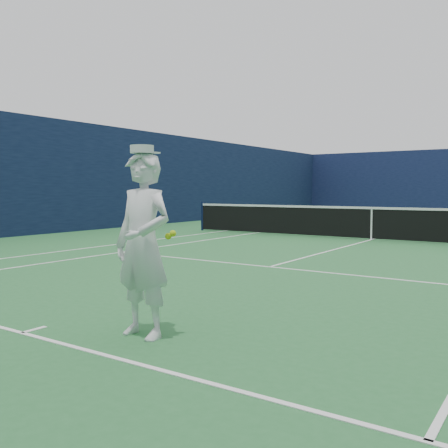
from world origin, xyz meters
name	(u,v)px	position (x,y,z in m)	size (l,w,h in m)	color
ground	(371,240)	(0.00, 0.00, 0.00)	(80.00, 80.00, 0.00)	#276733
court_markings	(371,240)	(0.00, 0.00, 0.00)	(11.03, 23.83, 0.01)	white
windscreen_fence	(373,174)	(0.00, 0.00, 2.00)	(20.12, 36.12, 4.00)	#10183C
tennis_net	(372,222)	(0.00, 0.00, 0.55)	(12.88, 0.09, 1.07)	#141E4C
tennis_player	(143,244)	(1.16, -11.23, 0.97)	(0.78, 0.50, 1.99)	white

